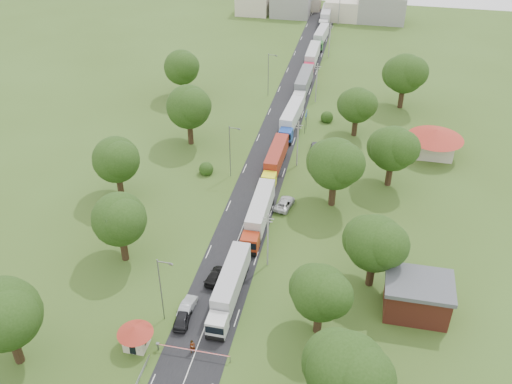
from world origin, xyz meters
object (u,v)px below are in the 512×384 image
(guard_booth, at_px, (135,334))
(info_sign, at_px, (306,117))
(car_lane_mid, at_px, (187,306))
(pedestrian_near, at_px, (193,347))
(boom_barrier, at_px, (183,349))
(truck_0, at_px, (230,286))
(car_lane_front, at_px, (183,317))

(guard_booth, distance_m, info_sign, 61.27)
(car_lane_mid, distance_m, pedestrian_near, 7.05)
(boom_barrier, height_order, truck_0, truck_0)
(boom_barrier, xyz_separation_m, guard_booth, (-5.84, -0.00, 1.27))
(car_lane_front, relative_size, pedestrian_near, 2.37)
(guard_booth, bearing_deg, car_lane_front, 49.98)
(guard_booth, height_order, info_sign, info_sign)
(boom_barrier, relative_size, info_sign, 2.25)
(boom_barrier, bearing_deg, truck_0, 72.48)
(info_sign, height_order, truck_0, truck_0)
(info_sign, height_order, car_lane_front, info_sign)
(boom_barrier, bearing_deg, car_lane_mid, 103.21)
(info_sign, bearing_deg, car_lane_front, -98.48)
(boom_barrier, xyz_separation_m, car_lane_front, (-1.64, 5.00, -0.10))
(guard_booth, bearing_deg, info_sign, 78.32)
(guard_booth, bearing_deg, pedestrian_near, 4.14)
(guard_booth, relative_size, car_lane_mid, 1.01)
(info_sign, bearing_deg, truck_0, -93.81)
(car_lane_front, relative_size, car_lane_mid, 1.07)
(guard_booth, xyz_separation_m, truck_0, (9.08, 10.28, 0.02))
(info_sign, height_order, car_lane_mid, info_sign)
(guard_booth, xyz_separation_m, info_sign, (12.40, 60.00, 0.84))
(info_sign, bearing_deg, guard_booth, -101.68)
(car_lane_mid, bearing_deg, boom_barrier, 105.23)
(info_sign, distance_m, car_lane_mid, 53.68)
(boom_barrier, relative_size, guard_booth, 2.10)
(car_lane_front, height_order, car_lane_mid, car_lane_front)
(boom_barrier, distance_m, pedestrian_near, 1.20)
(info_sign, xyz_separation_m, car_lane_front, (-8.20, -55.00, -2.21))
(boom_barrier, bearing_deg, car_lane_front, 108.19)
(info_sign, xyz_separation_m, truck_0, (-3.31, -49.73, -0.81))
(car_lane_mid, height_order, pedestrian_near, pedestrian_near)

